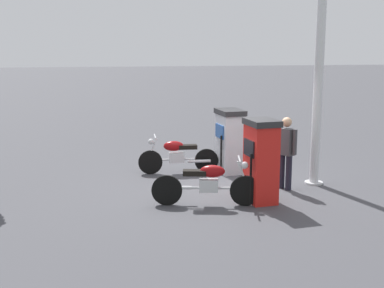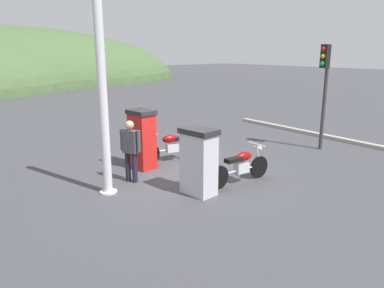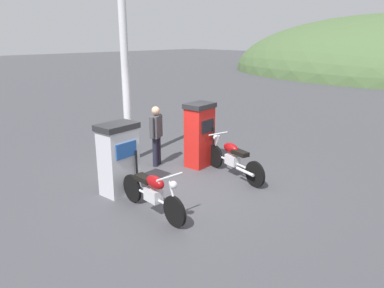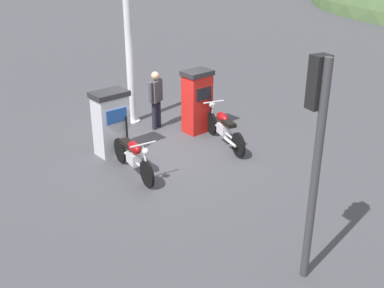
{
  "view_description": "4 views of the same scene",
  "coord_description": "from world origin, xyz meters",
  "px_view_note": "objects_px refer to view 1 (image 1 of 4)",
  "views": [
    {
      "loc": [
        2.6,
        10.56,
        3.06
      ],
      "look_at": [
        0.64,
        -0.19,
        0.93
      ],
      "focal_mm": 48.21,
      "sensor_mm": 36.0,
      "label": 1
    },
    {
      "loc": [
        -5.52,
        -7.24,
        3.19
      ],
      "look_at": [
        0.43,
        0.14,
        0.76
      ],
      "focal_mm": 34.29,
      "sensor_mm": 36.0,
      "label": 2
    },
    {
      "loc": [
        5.79,
        -5.2,
        3.26
      ],
      "look_at": [
        1.01,
        -0.5,
        1.25
      ],
      "focal_mm": 34.19,
      "sensor_mm": 36.0,
      "label": 3
    },
    {
      "loc": [
        9.07,
        -5.42,
        4.77
      ],
      "look_at": [
        1.31,
        -0.15,
        0.61
      ],
      "focal_mm": 44.37,
      "sensor_mm": 36.0,
      "label": 4
    }
  ],
  "objects_px": {
    "fuel_pump_far": "(261,160)",
    "canopy_support_pole": "(318,88)",
    "attendant_person": "(286,149)",
    "motorcycle_near_pump": "(177,155)",
    "motorcycle_far_pump": "(208,182)",
    "fuel_pump_near": "(230,141)"
  },
  "relations": [
    {
      "from": "fuel_pump_far",
      "to": "canopy_support_pole",
      "type": "xyz_separation_m",
      "value": [
        -1.59,
        -1.07,
        1.28
      ]
    },
    {
      "from": "fuel_pump_far",
      "to": "attendant_person",
      "type": "bearing_deg",
      "value": -136.12
    },
    {
      "from": "fuel_pump_far",
      "to": "motorcycle_near_pump",
      "type": "xyz_separation_m",
      "value": [
        1.26,
        -2.53,
        -0.38
      ]
    },
    {
      "from": "motorcycle_near_pump",
      "to": "motorcycle_far_pump",
      "type": "bearing_deg",
      "value": 94.4
    },
    {
      "from": "motorcycle_near_pump",
      "to": "motorcycle_far_pump",
      "type": "height_order",
      "value": "motorcycle_far_pump"
    },
    {
      "from": "fuel_pump_near",
      "to": "canopy_support_pole",
      "type": "xyz_separation_m",
      "value": [
        -1.59,
        1.36,
        1.34
      ]
    },
    {
      "from": "motorcycle_near_pump",
      "to": "attendant_person",
      "type": "distance_m",
      "value": 2.74
    },
    {
      "from": "motorcycle_far_pump",
      "to": "fuel_pump_far",
      "type": "bearing_deg",
      "value": -177.31
    },
    {
      "from": "motorcycle_near_pump",
      "to": "attendant_person",
      "type": "xyz_separation_m",
      "value": [
        -2.06,
        1.77,
        0.43
      ]
    },
    {
      "from": "motorcycle_far_pump",
      "to": "fuel_pump_near",
      "type": "bearing_deg",
      "value": -113.19
    },
    {
      "from": "attendant_person",
      "to": "canopy_support_pole",
      "type": "distance_m",
      "value": 1.5
    },
    {
      "from": "motorcycle_far_pump",
      "to": "attendant_person",
      "type": "distance_m",
      "value": 2.07
    },
    {
      "from": "fuel_pump_near",
      "to": "motorcycle_far_pump",
      "type": "bearing_deg",
      "value": 66.81
    },
    {
      "from": "fuel_pump_far",
      "to": "attendant_person",
      "type": "distance_m",
      "value": 1.11
    },
    {
      "from": "motorcycle_far_pump",
      "to": "attendant_person",
      "type": "height_order",
      "value": "attendant_person"
    },
    {
      "from": "attendant_person",
      "to": "canopy_support_pole",
      "type": "height_order",
      "value": "canopy_support_pole"
    },
    {
      "from": "motorcycle_near_pump",
      "to": "fuel_pump_near",
      "type": "bearing_deg",
      "value": 175.18
    },
    {
      "from": "motorcycle_near_pump",
      "to": "motorcycle_far_pump",
      "type": "relative_size",
      "value": 0.93
    },
    {
      "from": "motorcycle_far_pump",
      "to": "canopy_support_pole",
      "type": "xyz_separation_m",
      "value": [
        -2.65,
        -1.12,
        1.66
      ]
    },
    {
      "from": "fuel_pump_near",
      "to": "canopy_support_pole",
      "type": "distance_m",
      "value": 2.48
    },
    {
      "from": "attendant_person",
      "to": "canopy_support_pole",
      "type": "xyz_separation_m",
      "value": [
        -0.79,
        -0.3,
        1.23
      ]
    },
    {
      "from": "motorcycle_near_pump",
      "to": "canopy_support_pole",
      "type": "distance_m",
      "value": 3.61
    }
  ]
}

